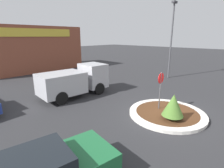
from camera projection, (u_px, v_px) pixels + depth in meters
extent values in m
plane|color=#2D2D30|center=(167.00, 115.00, 10.01)|extent=(120.00, 120.00, 0.00)
cylinder|color=silver|center=(167.00, 113.00, 9.98)|extent=(4.25, 4.25, 0.18)
cylinder|color=#4C2D19|center=(167.00, 113.00, 9.98)|extent=(3.49, 3.49, 0.18)
cylinder|color=#4C4C51|center=(160.00, 92.00, 10.18)|extent=(0.07, 0.07, 2.37)
cylinder|color=#B71414|center=(161.00, 78.00, 9.95)|extent=(0.62, 0.03, 0.62)
cylinder|color=brown|center=(172.00, 117.00, 9.08)|extent=(0.08, 0.08, 0.21)
cone|color=#4C752D|center=(173.00, 105.00, 8.90)|extent=(1.10, 1.10, 1.13)
cube|color=#B2B2B7|center=(93.00, 75.00, 14.00)|extent=(1.76, 2.11, 1.84)
cube|color=#B2B2B7|center=(62.00, 83.00, 12.26)|extent=(3.19, 2.32, 1.49)
cube|color=black|center=(99.00, 70.00, 14.29)|extent=(0.16, 1.79, 0.64)
cylinder|color=black|center=(85.00, 84.00, 14.83)|extent=(0.90, 0.29, 0.88)
cylinder|color=black|center=(99.00, 89.00, 13.45)|extent=(0.90, 0.29, 0.88)
cylinder|color=black|center=(49.00, 91.00, 12.77)|extent=(0.90, 0.29, 0.88)
cylinder|color=black|center=(61.00, 98.00, 11.39)|extent=(0.90, 0.29, 0.88)
cube|color=brown|center=(30.00, 49.00, 22.73)|extent=(11.93, 6.00, 5.54)
cube|color=gold|center=(38.00, 33.00, 20.19)|extent=(8.35, 0.08, 0.90)
cube|color=black|center=(27.00, 166.00, 4.52)|extent=(2.39, 1.93, 0.43)
cylinder|color=black|center=(73.00, 151.00, 6.30)|extent=(0.72, 0.31, 0.69)
cylinder|color=#4C4C51|center=(171.00, 43.00, 17.96)|extent=(0.16, 0.16, 7.39)
cube|color=#38383D|center=(175.00, 2.00, 16.93)|extent=(0.70, 0.30, 0.20)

